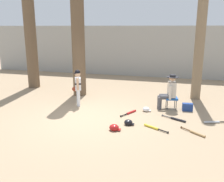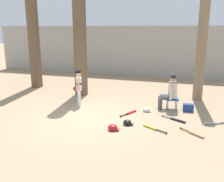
{
  "view_description": "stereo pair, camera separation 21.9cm",
  "coord_description": "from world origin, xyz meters",
  "px_view_note": "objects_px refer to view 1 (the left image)",
  "views": [
    {
      "loc": [
        2.64,
        -6.92,
        2.76
      ],
      "look_at": [
        0.55,
        0.65,
        0.75
      ],
      "focal_mm": 40.2,
      "sensor_mm": 36.0,
      "label": 1
    },
    {
      "loc": [
        2.85,
        -6.86,
        2.76
      ],
      "look_at": [
        0.55,
        0.65,
        0.75
      ],
      "focal_mm": 40.2,
      "sensor_mm": 36.0,
      "label": 2
    }
  ],
  "objects_px": {
    "tree_near_player": "(78,32)",
    "tree_behind_spectator": "(201,31)",
    "young_ballplayer": "(78,85)",
    "folding_stool": "(171,99)",
    "handbag_beside_stool": "(187,107)",
    "bat_wood_tan": "(195,133)",
    "batting_helmet_black": "(128,122)",
    "seated_spectator": "(169,91)",
    "bat_aluminum_silver": "(214,122)",
    "bat_yellow_trainer": "(153,127)",
    "bat_black_composite": "(176,119)",
    "tree_far_left": "(30,28)",
    "bat_red_barrel": "(130,113)",
    "batting_helmet_white": "(146,109)",
    "batting_helmet_red": "(114,128)"
  },
  "relations": [
    {
      "from": "tree_near_player",
      "to": "tree_behind_spectator",
      "type": "height_order",
      "value": "tree_behind_spectator"
    },
    {
      "from": "young_ballplayer",
      "to": "folding_stool",
      "type": "xyz_separation_m",
      "value": [
        3.27,
        0.48,
        -0.38
      ]
    },
    {
      "from": "handbag_beside_stool",
      "to": "bat_wood_tan",
      "type": "relative_size",
      "value": 0.53
    },
    {
      "from": "young_ballplayer",
      "to": "folding_stool",
      "type": "height_order",
      "value": "young_ballplayer"
    },
    {
      "from": "tree_near_player",
      "to": "batting_helmet_black",
      "type": "xyz_separation_m",
      "value": [
        2.66,
        -2.77,
        -2.51
      ]
    },
    {
      "from": "seated_spectator",
      "to": "batting_helmet_black",
      "type": "distance_m",
      "value": 2.18
    },
    {
      "from": "bat_aluminum_silver",
      "to": "bat_yellow_trainer",
      "type": "distance_m",
      "value": 1.91
    },
    {
      "from": "handbag_beside_stool",
      "to": "bat_black_composite",
      "type": "relative_size",
      "value": 0.45
    },
    {
      "from": "tree_far_left",
      "to": "bat_red_barrel",
      "type": "distance_m",
      "value": 6.31
    },
    {
      "from": "bat_yellow_trainer",
      "to": "batting_helmet_black",
      "type": "relative_size",
      "value": 2.46
    },
    {
      "from": "folding_stool",
      "to": "tree_behind_spectator",
      "type": "bearing_deg",
      "value": 61.15
    },
    {
      "from": "batting_helmet_black",
      "to": "batting_helmet_white",
      "type": "distance_m",
      "value": 1.39
    },
    {
      "from": "bat_red_barrel",
      "to": "bat_yellow_trainer",
      "type": "bearing_deg",
      "value": -50.62
    },
    {
      "from": "tree_behind_spectator",
      "to": "bat_black_composite",
      "type": "relative_size",
      "value": 7.75
    },
    {
      "from": "batting_helmet_white",
      "to": "tree_behind_spectator",
      "type": "bearing_deg",
      "value": 51.48
    },
    {
      "from": "young_ballplayer",
      "to": "batting_helmet_red",
      "type": "relative_size",
      "value": 4.09
    },
    {
      "from": "folding_stool",
      "to": "seated_spectator",
      "type": "height_order",
      "value": "seated_spectator"
    },
    {
      "from": "batting_helmet_white",
      "to": "bat_aluminum_silver",
      "type": "bearing_deg",
      "value": -14.68
    },
    {
      "from": "batting_helmet_white",
      "to": "bat_red_barrel",
      "type": "bearing_deg",
      "value": -142.2
    },
    {
      "from": "tree_behind_spectator",
      "to": "batting_helmet_red",
      "type": "relative_size",
      "value": 18.24
    },
    {
      "from": "seated_spectator",
      "to": "batting_helmet_white",
      "type": "height_order",
      "value": "seated_spectator"
    },
    {
      "from": "seated_spectator",
      "to": "bat_aluminum_silver",
      "type": "distance_m",
      "value": 1.83
    },
    {
      "from": "tree_far_left",
      "to": "young_ballplayer",
      "type": "bearing_deg",
      "value": -33.9
    },
    {
      "from": "tree_near_player",
      "to": "bat_black_composite",
      "type": "relative_size",
      "value": 7.73
    },
    {
      "from": "tree_far_left",
      "to": "batting_helmet_black",
      "type": "relative_size",
      "value": 21.78
    },
    {
      "from": "tree_near_player",
      "to": "bat_red_barrel",
      "type": "xyz_separation_m",
      "value": [
        2.51,
        -1.79,
        -2.55
      ]
    },
    {
      "from": "batting_helmet_black",
      "to": "bat_black_composite",
      "type": "bearing_deg",
      "value": 29.46
    },
    {
      "from": "seated_spectator",
      "to": "handbag_beside_stool",
      "type": "relative_size",
      "value": 3.53
    },
    {
      "from": "tree_behind_spectator",
      "to": "bat_wood_tan",
      "type": "distance_m",
      "value": 4.43
    },
    {
      "from": "bat_yellow_trainer",
      "to": "batting_helmet_red",
      "type": "relative_size",
      "value": 2.26
    },
    {
      "from": "tree_near_player",
      "to": "tree_behind_spectator",
      "type": "xyz_separation_m",
      "value": [
        4.65,
        0.67,
        0.04
      ]
    },
    {
      "from": "batting_helmet_white",
      "to": "young_ballplayer",
      "type": "bearing_deg",
      "value": 179.41
    },
    {
      "from": "tree_far_left",
      "to": "bat_yellow_trainer",
      "type": "height_order",
      "value": "tree_far_left"
    },
    {
      "from": "bat_yellow_trainer",
      "to": "batting_helmet_red",
      "type": "xyz_separation_m",
      "value": [
        -1.02,
        -0.41,
        0.05
      ]
    },
    {
      "from": "folding_stool",
      "to": "batting_helmet_black",
      "type": "relative_size",
      "value": 1.6
    },
    {
      "from": "batting_helmet_red",
      "to": "young_ballplayer",
      "type": "bearing_deg",
      "value": 134.69
    },
    {
      "from": "bat_red_barrel",
      "to": "tree_behind_spectator",
      "type": "bearing_deg",
      "value": 48.97
    },
    {
      "from": "folding_stool",
      "to": "batting_helmet_white",
      "type": "relative_size",
      "value": 1.66
    },
    {
      "from": "seated_spectator",
      "to": "bat_yellow_trainer",
      "type": "height_order",
      "value": "seated_spectator"
    },
    {
      "from": "bat_aluminum_silver",
      "to": "batting_helmet_red",
      "type": "xyz_separation_m",
      "value": [
        -2.71,
        -1.3,
        0.05
      ]
    },
    {
      "from": "tree_near_player",
      "to": "young_ballplayer",
      "type": "bearing_deg",
      "value": -69.75
    },
    {
      "from": "folding_stool",
      "to": "seated_spectator",
      "type": "distance_m",
      "value": 0.29
    },
    {
      "from": "bat_black_composite",
      "to": "folding_stool",
      "type": "bearing_deg",
      "value": 101.14
    },
    {
      "from": "handbag_beside_stool",
      "to": "batting_helmet_white",
      "type": "distance_m",
      "value": 1.41
    },
    {
      "from": "tree_near_player",
      "to": "bat_black_composite",
      "type": "height_order",
      "value": "tree_near_player"
    },
    {
      "from": "bat_yellow_trainer",
      "to": "batting_helmet_black",
      "type": "xyz_separation_m",
      "value": [
        -0.72,
        0.08,
        0.04
      ]
    },
    {
      "from": "folding_stool",
      "to": "batting_helmet_black",
      "type": "bearing_deg",
      "value": -121.21
    },
    {
      "from": "tree_far_left",
      "to": "batting_helmet_red",
      "type": "distance_m",
      "value": 6.89
    },
    {
      "from": "young_ballplayer",
      "to": "batting_helmet_white",
      "type": "relative_size",
      "value": 4.63
    },
    {
      "from": "tree_far_left",
      "to": "bat_wood_tan",
      "type": "height_order",
      "value": "tree_far_left"
    }
  ]
}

